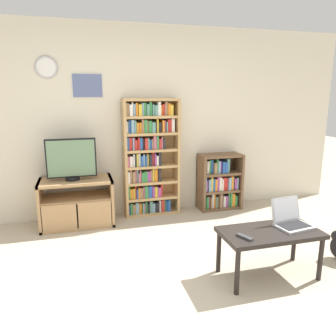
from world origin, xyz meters
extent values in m
plane|color=#BCAD93|center=(0.00, 0.00, 0.00)|extent=(18.00, 18.00, 0.00)
cube|color=beige|center=(0.00, 2.29, 1.30)|extent=(6.40, 0.06, 2.60)
torus|color=#B2B2B7|center=(-1.08, 2.25, 2.01)|extent=(0.28, 0.03, 0.28)
cylinder|color=white|center=(-1.08, 2.25, 2.01)|extent=(0.23, 0.02, 0.23)
cube|color=silver|center=(-0.59, 2.26, 1.79)|extent=(0.41, 0.01, 0.32)
cube|color=slate|center=(-0.59, 2.25, 1.79)|extent=(0.37, 0.02, 0.29)
cube|color=tan|center=(-1.26, 2.00, 0.31)|extent=(0.04, 0.49, 0.61)
cube|color=tan|center=(-0.37, 2.00, 0.31)|extent=(0.04, 0.49, 0.61)
cube|color=tan|center=(-0.81, 2.00, 0.60)|extent=(0.92, 0.49, 0.04)
cube|color=tan|center=(-0.81, 2.00, 0.02)|extent=(0.92, 0.49, 0.04)
cube|color=tan|center=(-0.81, 2.00, 0.37)|extent=(0.85, 0.46, 0.04)
cube|color=tan|center=(-1.03, 1.76, 0.20)|extent=(0.41, 0.02, 0.33)
cube|color=tan|center=(-0.60, 1.76, 0.20)|extent=(0.41, 0.02, 0.33)
cylinder|color=black|center=(-0.85, 1.97, 0.63)|extent=(0.18, 0.18, 0.04)
cube|color=black|center=(-0.85, 1.97, 0.90)|extent=(0.62, 0.05, 0.49)
cube|color=slate|center=(-0.85, 1.95, 0.90)|extent=(0.58, 0.01, 0.46)
cube|color=tan|center=(-0.15, 2.12, 0.82)|extent=(0.04, 0.25, 1.63)
cube|color=tan|center=(0.59, 2.12, 0.82)|extent=(0.04, 0.25, 1.63)
cube|color=tan|center=(0.22, 2.23, 0.82)|extent=(0.77, 0.02, 1.63)
cube|color=tan|center=(0.22, 2.12, 0.02)|extent=(0.70, 0.21, 0.04)
cube|color=tan|center=(0.22, 2.12, 0.25)|extent=(0.70, 0.21, 0.04)
cube|color=tan|center=(0.22, 2.12, 0.47)|extent=(0.70, 0.21, 0.04)
cube|color=tan|center=(0.22, 2.12, 0.70)|extent=(0.70, 0.21, 0.04)
cube|color=tan|center=(0.22, 2.12, 0.93)|extent=(0.70, 0.21, 0.04)
cube|color=tan|center=(0.22, 2.12, 1.16)|extent=(0.70, 0.21, 0.04)
cube|color=tan|center=(0.22, 2.12, 1.38)|extent=(0.70, 0.21, 0.04)
cube|color=tan|center=(0.22, 2.12, 1.61)|extent=(0.70, 0.21, 0.04)
cube|color=#2856A8|center=(-0.12, 2.13, 0.11)|extent=(0.02, 0.16, 0.14)
cube|color=#388947|center=(-0.09, 2.13, 0.12)|extent=(0.03, 0.18, 0.17)
cube|color=#93704C|center=(-0.05, 2.12, 0.11)|extent=(0.04, 0.19, 0.15)
cube|color=#759EB7|center=(-0.01, 2.13, 0.12)|extent=(0.04, 0.18, 0.17)
cube|color=orange|center=(0.04, 2.14, 0.11)|extent=(0.04, 0.15, 0.15)
cube|color=#5B9389|center=(0.08, 2.13, 0.11)|extent=(0.02, 0.19, 0.16)
cube|color=#B75B70|center=(0.10, 2.13, 0.11)|extent=(0.02, 0.15, 0.14)
cube|color=#388947|center=(0.13, 2.14, 0.12)|extent=(0.03, 0.15, 0.16)
cube|color=#232328|center=(0.16, 2.13, 0.11)|extent=(0.03, 0.18, 0.14)
cube|color=#5B9389|center=(0.19, 2.13, 0.12)|extent=(0.04, 0.16, 0.17)
cube|color=#759EB7|center=(0.23, 2.13, 0.10)|extent=(0.04, 0.17, 0.14)
cube|color=#232328|center=(0.27, 2.13, 0.11)|extent=(0.02, 0.18, 0.14)
cube|color=#232328|center=(0.30, 2.13, 0.11)|extent=(0.02, 0.18, 0.15)
cube|color=white|center=(0.33, 2.13, 0.12)|extent=(0.03, 0.15, 0.17)
cube|color=red|center=(0.37, 2.13, 0.12)|extent=(0.04, 0.18, 0.18)
cube|color=#388947|center=(0.40, 2.13, 0.12)|extent=(0.02, 0.15, 0.17)
cube|color=#2856A8|center=(0.42, 2.13, 0.12)|extent=(0.02, 0.17, 0.16)
cube|color=#2856A8|center=(0.45, 2.13, 0.12)|extent=(0.03, 0.19, 0.17)
cube|color=#388947|center=(-0.11, 2.13, 0.35)|extent=(0.02, 0.17, 0.18)
cube|color=orange|center=(-0.08, 2.13, 0.33)|extent=(0.04, 0.16, 0.14)
cube|color=gold|center=(-0.04, 2.13, 0.34)|extent=(0.03, 0.17, 0.15)
cube|color=red|center=(-0.02, 2.13, 0.35)|extent=(0.02, 0.15, 0.18)
cube|color=#2856A8|center=(0.00, 2.13, 0.33)|extent=(0.02, 0.19, 0.13)
cube|color=orange|center=(0.03, 2.13, 0.34)|extent=(0.02, 0.18, 0.15)
cube|color=#93704C|center=(0.06, 2.13, 0.34)|extent=(0.04, 0.17, 0.14)
cube|color=#B75B70|center=(0.09, 2.13, 0.34)|extent=(0.02, 0.18, 0.16)
cube|color=#388947|center=(0.12, 2.13, 0.35)|extent=(0.04, 0.19, 0.17)
cube|color=#5B9389|center=(0.15, 2.13, 0.34)|extent=(0.02, 0.17, 0.16)
cube|color=#2856A8|center=(0.18, 2.12, 0.35)|extent=(0.04, 0.19, 0.17)
cube|color=#9E4293|center=(0.23, 2.13, 0.34)|extent=(0.03, 0.19, 0.16)
cube|color=gold|center=(0.27, 2.13, 0.34)|extent=(0.04, 0.19, 0.15)
cube|color=#9E4293|center=(0.31, 2.13, 0.33)|extent=(0.04, 0.19, 0.14)
cube|color=red|center=(0.35, 2.13, 0.35)|extent=(0.02, 0.17, 0.17)
cube|color=white|center=(-0.11, 2.12, 0.57)|extent=(0.03, 0.19, 0.16)
cube|color=#93704C|center=(-0.08, 2.13, 0.58)|extent=(0.03, 0.17, 0.18)
cube|color=#93704C|center=(-0.05, 2.13, 0.57)|extent=(0.04, 0.18, 0.16)
cube|color=#B75B70|center=(-0.01, 2.13, 0.58)|extent=(0.02, 0.15, 0.18)
cube|color=#5B9389|center=(0.01, 2.13, 0.58)|extent=(0.02, 0.16, 0.18)
cube|color=#B75B70|center=(0.03, 2.13, 0.56)|extent=(0.02, 0.19, 0.14)
cube|color=#B75B70|center=(0.05, 2.13, 0.58)|extent=(0.02, 0.17, 0.17)
cube|color=#388947|center=(0.08, 2.13, 0.56)|extent=(0.04, 0.18, 0.14)
cube|color=#388947|center=(0.13, 2.13, 0.57)|extent=(0.04, 0.16, 0.15)
cube|color=#9E4293|center=(0.17, 2.13, 0.57)|extent=(0.04, 0.15, 0.15)
cube|color=#93704C|center=(0.21, 2.13, 0.57)|extent=(0.02, 0.15, 0.16)
cube|color=gold|center=(0.23, 2.13, 0.58)|extent=(0.02, 0.15, 0.18)
cube|color=orange|center=(0.27, 2.13, 0.58)|extent=(0.04, 0.15, 0.17)
cube|color=#232328|center=(0.32, 2.13, 0.58)|extent=(0.04, 0.18, 0.18)
cube|color=#B75B70|center=(-0.11, 2.13, 0.79)|extent=(0.03, 0.18, 0.14)
cube|color=white|center=(-0.07, 2.13, 0.79)|extent=(0.04, 0.17, 0.14)
cube|color=white|center=(-0.04, 2.13, 0.81)|extent=(0.02, 0.18, 0.17)
cube|color=#232328|center=(-0.01, 2.13, 0.80)|extent=(0.02, 0.19, 0.16)
cube|color=gold|center=(0.01, 2.13, 0.81)|extent=(0.02, 0.18, 0.18)
cube|color=white|center=(0.04, 2.13, 0.81)|extent=(0.03, 0.15, 0.18)
cube|color=#2856A8|center=(0.07, 2.12, 0.79)|extent=(0.03, 0.19, 0.14)
cube|color=#759EB7|center=(0.10, 2.13, 0.80)|extent=(0.03, 0.16, 0.16)
cube|color=#2856A8|center=(0.13, 2.13, 0.79)|extent=(0.02, 0.18, 0.15)
cube|color=gold|center=(0.16, 2.13, 0.80)|extent=(0.02, 0.16, 0.17)
cube|color=#232328|center=(0.19, 2.12, 0.80)|extent=(0.04, 0.19, 0.16)
cube|color=red|center=(0.23, 2.13, 0.81)|extent=(0.03, 0.15, 0.18)
cube|color=#9E4293|center=(0.26, 2.13, 0.80)|extent=(0.02, 0.17, 0.17)
cube|color=white|center=(0.29, 2.13, 0.79)|extent=(0.03, 0.18, 0.14)
cube|color=#232328|center=(0.32, 2.12, 0.81)|extent=(0.04, 0.19, 0.18)
cube|color=#2856A8|center=(-0.11, 2.13, 1.03)|extent=(0.03, 0.16, 0.17)
cube|color=red|center=(-0.07, 2.13, 1.03)|extent=(0.04, 0.16, 0.17)
cube|color=#759EB7|center=(-0.04, 2.12, 1.03)|extent=(0.02, 0.19, 0.17)
cube|color=#B75B70|center=(-0.02, 2.13, 1.03)|extent=(0.02, 0.16, 0.17)
cube|color=red|center=(0.00, 2.13, 1.02)|extent=(0.03, 0.17, 0.14)
cube|color=red|center=(0.04, 2.13, 1.03)|extent=(0.02, 0.19, 0.17)
cube|color=#2856A8|center=(0.07, 2.13, 1.03)|extent=(0.03, 0.18, 0.17)
cube|color=#232328|center=(0.10, 2.13, 1.02)|extent=(0.02, 0.15, 0.15)
cube|color=red|center=(0.14, 2.12, 1.03)|extent=(0.04, 0.19, 0.16)
cube|color=#5B9389|center=(0.17, 2.13, 1.03)|extent=(0.02, 0.17, 0.16)
cube|color=#2856A8|center=(0.20, 2.13, 1.01)|extent=(0.03, 0.17, 0.13)
cube|color=#93704C|center=(0.22, 2.13, 1.02)|extent=(0.02, 0.18, 0.14)
cube|color=#B75B70|center=(0.25, 2.13, 1.04)|extent=(0.04, 0.19, 0.18)
cube|color=#388947|center=(0.29, 2.13, 1.04)|extent=(0.03, 0.18, 0.18)
cube|color=red|center=(0.33, 2.13, 1.02)|extent=(0.03, 0.18, 0.14)
cube|color=#B75B70|center=(0.35, 2.13, 1.03)|extent=(0.02, 0.19, 0.16)
cube|color=#232328|center=(0.38, 2.12, 1.02)|extent=(0.03, 0.19, 0.15)
cube|color=white|center=(-0.11, 2.13, 1.25)|extent=(0.02, 0.15, 0.16)
cube|color=#2856A8|center=(-0.08, 2.13, 1.26)|extent=(0.03, 0.15, 0.17)
cube|color=#759EB7|center=(-0.04, 2.13, 1.26)|extent=(0.04, 0.19, 0.18)
cube|color=#5B9389|center=(-0.01, 2.13, 1.26)|extent=(0.02, 0.17, 0.17)
cube|color=orange|center=(0.03, 2.13, 1.24)|extent=(0.03, 0.16, 0.14)
cube|color=orange|center=(0.06, 2.13, 1.25)|extent=(0.03, 0.16, 0.14)
cube|color=#93704C|center=(0.09, 2.13, 1.27)|extent=(0.03, 0.18, 0.18)
cube|color=#388947|center=(0.13, 2.13, 1.26)|extent=(0.04, 0.18, 0.17)
cube|color=#93704C|center=(0.16, 2.13, 1.26)|extent=(0.02, 0.16, 0.16)
cube|color=#388947|center=(0.20, 2.13, 1.25)|extent=(0.04, 0.17, 0.16)
cube|color=#5B9389|center=(0.24, 2.12, 1.25)|extent=(0.04, 0.19, 0.14)
cube|color=#232328|center=(0.27, 2.13, 1.24)|extent=(0.02, 0.16, 0.14)
cube|color=gold|center=(0.30, 2.13, 1.27)|extent=(0.02, 0.17, 0.18)
cube|color=#232328|center=(0.33, 2.13, 1.24)|extent=(0.04, 0.15, 0.13)
cube|color=orange|center=(0.37, 2.12, 1.26)|extent=(0.02, 0.19, 0.16)
cube|color=#B75B70|center=(0.40, 2.13, 1.25)|extent=(0.02, 0.15, 0.16)
cube|color=#5B9389|center=(0.42, 2.13, 1.25)|extent=(0.02, 0.19, 0.14)
cube|color=red|center=(0.45, 2.13, 1.26)|extent=(0.03, 0.15, 0.17)
cube|color=red|center=(0.48, 2.13, 1.26)|extent=(0.02, 0.15, 0.17)
cube|color=white|center=(0.52, 2.13, 1.27)|extent=(0.04, 0.16, 0.18)
cube|color=#93704C|center=(-0.10, 2.13, 1.49)|extent=(0.04, 0.17, 0.17)
cube|color=white|center=(-0.07, 2.13, 1.48)|extent=(0.03, 0.19, 0.15)
cube|color=white|center=(-0.04, 2.13, 1.49)|extent=(0.02, 0.17, 0.18)
cube|color=#759EB7|center=(-0.01, 2.13, 1.48)|extent=(0.03, 0.17, 0.16)
cube|color=orange|center=(0.02, 2.13, 1.49)|extent=(0.03, 0.16, 0.17)
cube|color=gold|center=(0.06, 2.12, 1.48)|extent=(0.04, 0.19, 0.15)
cube|color=#759EB7|center=(0.10, 2.13, 1.49)|extent=(0.03, 0.15, 0.17)
cube|color=#388947|center=(0.13, 2.13, 1.49)|extent=(0.03, 0.15, 0.17)
cube|color=#5B9389|center=(0.17, 2.13, 1.48)|extent=(0.03, 0.17, 0.15)
cube|color=#388947|center=(0.20, 2.14, 1.49)|extent=(0.04, 0.15, 0.18)
cube|color=#5B9389|center=(0.24, 2.13, 1.48)|extent=(0.02, 0.17, 0.15)
cube|color=#5B9389|center=(0.28, 2.13, 1.47)|extent=(0.04, 0.18, 0.14)
cube|color=white|center=(0.32, 2.13, 1.49)|extent=(0.04, 0.18, 0.18)
cube|color=orange|center=(0.35, 2.13, 1.47)|extent=(0.02, 0.15, 0.14)
cube|color=red|center=(0.38, 2.13, 1.48)|extent=(0.03, 0.15, 0.15)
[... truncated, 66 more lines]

